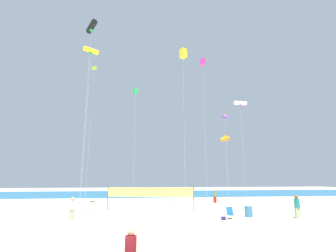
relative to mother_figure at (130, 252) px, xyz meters
name	(u,v)px	position (x,y,z in m)	size (l,w,h in m)	color
ground_plane	(155,226)	(1.31, 8.84, -0.89)	(120.00, 120.00, 0.00)	beige
ocean_band	(145,194)	(1.31, 41.49, -0.88)	(120.00, 20.00, 0.01)	#1E6B99
mother_figure	(130,252)	(0.00, 0.00, 0.00)	(0.38, 0.38, 1.66)	gold
beachgoer_white_shirt	(72,207)	(-4.97, 12.08, 0.02)	(0.39, 0.39, 1.70)	#99B28C
beachgoer_olive_shirt	(215,196)	(9.87, 23.08, -0.03)	(0.37, 0.37, 1.60)	maroon
beachgoer_teal_shirt	(297,206)	(12.91, 10.69, 0.09)	(0.42, 0.42, 1.82)	#99B28C
folding_beach_chair	(230,213)	(7.44, 11.07, -0.42)	(0.52, 0.65, 0.89)	#1959B2
trash_barrel	(249,212)	(9.28, 11.80, -0.46)	(0.64, 0.64, 0.85)	teal
volleyball_net	(151,193)	(1.35, 17.13, 0.75)	(8.72, 1.34, 2.40)	#4C4C51
beach_handbag	(223,218)	(6.68, 10.54, -0.76)	(0.33, 0.16, 0.26)	navy
kite_green_box	(136,91)	(-0.63, 24.92, 14.34)	(0.65, 0.65, 15.72)	silver
kite_yellow_tube	(91,51)	(-4.50, 12.59, 13.66)	(1.38, 1.12, 14.85)	silver
kite_violet_inflatable	(225,117)	(13.62, 28.26, 11.77)	(1.23, 1.30, 13.08)	silver
kite_black_tube	(92,27)	(-5.87, 18.14, 19.75)	(1.66, 2.34, 21.03)	silver
kite_white_tube	(240,103)	(14.01, 22.97, 12.46)	(1.87, 0.68, 13.67)	silver
kite_lime_diamond	(94,70)	(-5.94, 21.22, 15.64)	(0.84, 0.84, 17.09)	silver
kite_orange_inflatable	(225,139)	(12.08, 24.39, 7.62)	(1.97, 1.18, 9.02)	silver
kite_yellow_box	(183,54)	(4.98, 17.47, 16.59)	(0.89, 0.89, 18.06)	silver
kite_magenta_box	(203,62)	(8.69, 22.55, 18.19)	(0.82, 0.82, 19.62)	silver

